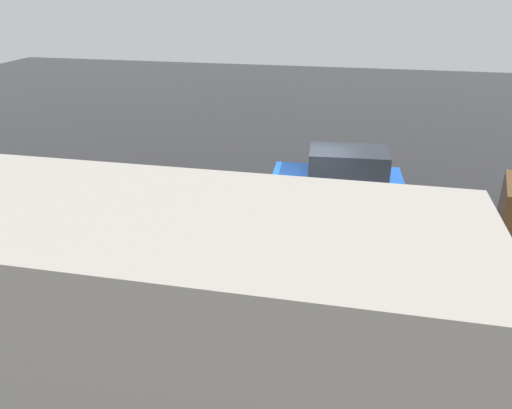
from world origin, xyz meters
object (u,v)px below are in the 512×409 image
object	(u,v)px
fire_hydrant	(181,242)
moving_hatchback	(339,182)
pedestrian	(150,235)
sign_post	(105,208)

from	to	relation	value
fire_hydrant	moving_hatchback	bearing A→B (deg)	-137.26
moving_hatchback	pedestrian	size ratio (longest dim) A/B	3.28
moving_hatchback	pedestrian	bearing A→B (deg)	40.16
fire_hydrant	sign_post	size ratio (longest dim) A/B	0.33
moving_hatchback	fire_hydrant	distance (m)	5.31
fire_hydrant	pedestrian	world-z (taller)	pedestrian
fire_hydrant	pedestrian	bearing A→B (deg)	22.28
fire_hydrant	pedestrian	size ratio (longest dim) A/B	0.66
fire_hydrant	pedestrian	distance (m)	0.82
sign_post	moving_hatchback	bearing A→B (deg)	-141.31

